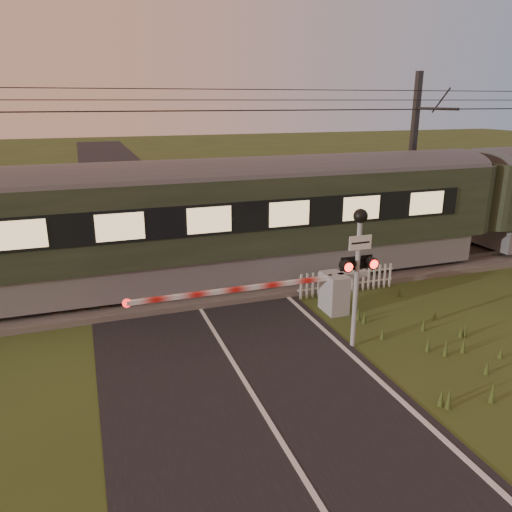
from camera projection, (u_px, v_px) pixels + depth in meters
name	position (u px, v px, depth m)	size (l,w,h in m)	color
ground	(255.00, 400.00, 10.08)	(160.00, 160.00, 0.00)	#33431A
road	(260.00, 405.00, 9.88)	(6.00, 140.00, 0.03)	black
track_bed	(188.00, 288.00, 15.92)	(140.00, 3.40, 0.39)	#47423D
overhead_wires	(180.00, 103.00, 14.23)	(120.00, 0.62, 0.62)	black
train	(470.00, 201.00, 18.70)	(40.63, 2.80, 3.78)	slate
boom_gate	(324.00, 292.00, 14.04)	(6.85, 0.87, 1.15)	gray
crossing_signal	(358.00, 254.00, 11.60)	(0.88, 0.36, 3.44)	gray
picket_fence	(347.00, 281.00, 15.57)	(3.33, 0.07, 0.80)	silver
catenary_mast	(413.00, 158.00, 19.95)	(0.22, 2.46, 6.87)	#2D2D30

